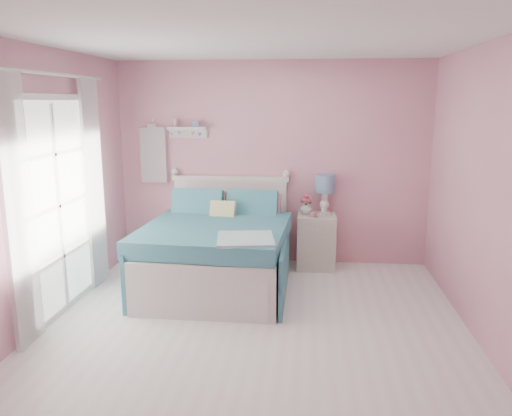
% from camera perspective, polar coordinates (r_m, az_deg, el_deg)
% --- Properties ---
extents(floor, '(4.50, 4.50, 0.00)m').
position_cam_1_polar(floor, '(4.68, -0.43, -14.44)').
color(floor, silver).
rests_on(floor, ground).
extents(room_shell, '(4.50, 4.50, 4.50)m').
position_cam_1_polar(room_shell, '(4.22, -0.46, 5.20)').
color(room_shell, '#CD8298').
rests_on(room_shell, floor).
extents(bed, '(1.64, 2.01, 1.14)m').
position_cam_1_polar(bed, '(5.77, -4.35, -5.01)').
color(bed, silver).
rests_on(bed, floor).
extents(nightstand, '(0.48, 0.47, 0.69)m').
position_cam_1_polar(nightstand, '(6.40, 6.89, -3.80)').
color(nightstand, beige).
rests_on(nightstand, floor).
extents(table_lamp, '(0.25, 0.25, 0.50)m').
position_cam_1_polar(table_lamp, '(6.37, 7.89, 2.45)').
color(table_lamp, white).
rests_on(table_lamp, nightstand).
extents(vase, '(0.20, 0.20, 0.16)m').
position_cam_1_polar(vase, '(6.32, 5.73, -0.01)').
color(vase, silver).
rests_on(vase, nightstand).
extents(teacup, '(0.11, 0.11, 0.07)m').
position_cam_1_polar(teacup, '(6.19, 6.52, -0.71)').
color(teacup, '#BD7F94').
rests_on(teacup, nightstand).
extents(roses, '(0.14, 0.11, 0.12)m').
position_cam_1_polar(roses, '(6.30, 5.74, 1.04)').
color(roses, '#C94465').
rests_on(roses, vase).
extents(wall_shelf, '(0.50, 0.15, 0.25)m').
position_cam_1_polar(wall_shelf, '(6.55, -7.88, 8.88)').
color(wall_shelf, silver).
rests_on(wall_shelf, room_shell).
extents(hanging_dress, '(0.34, 0.03, 0.72)m').
position_cam_1_polar(hanging_dress, '(6.69, -11.65, 5.94)').
color(hanging_dress, white).
rests_on(hanging_dress, room_shell).
extents(french_door, '(0.04, 1.32, 2.16)m').
position_cam_1_polar(french_door, '(5.27, -21.70, 0.12)').
color(french_door, silver).
rests_on(french_door, floor).
extents(curtain_near, '(0.04, 0.40, 2.32)m').
position_cam_1_polar(curtain_near, '(4.60, -25.51, -0.52)').
color(curtain_near, white).
rests_on(curtain_near, floor).
extents(curtain_far, '(0.04, 0.40, 2.32)m').
position_cam_1_polar(curtain_far, '(5.89, -18.03, 2.62)').
color(curtain_far, white).
rests_on(curtain_far, floor).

